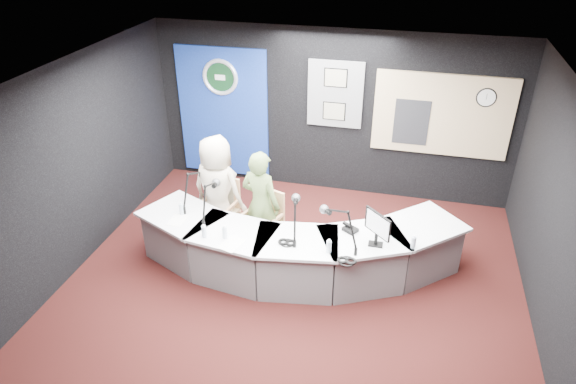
% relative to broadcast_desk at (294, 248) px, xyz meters
% --- Properties ---
extents(ground, '(6.00, 6.00, 0.00)m').
position_rel_broadcast_desk_xyz_m(ground, '(0.05, -0.55, -0.38)').
color(ground, black).
rests_on(ground, ground).
extents(ceiling, '(6.00, 6.00, 0.02)m').
position_rel_broadcast_desk_xyz_m(ceiling, '(0.05, -0.55, 2.42)').
color(ceiling, silver).
rests_on(ceiling, ground).
extents(wall_back, '(6.00, 0.02, 2.80)m').
position_rel_broadcast_desk_xyz_m(wall_back, '(0.05, 2.45, 1.02)').
color(wall_back, black).
rests_on(wall_back, ground).
extents(wall_left, '(0.02, 6.00, 2.80)m').
position_rel_broadcast_desk_xyz_m(wall_left, '(-2.95, -0.55, 1.02)').
color(wall_left, black).
rests_on(wall_left, ground).
extents(wall_right, '(0.02, 6.00, 2.80)m').
position_rel_broadcast_desk_xyz_m(wall_right, '(3.05, -0.55, 1.02)').
color(wall_right, black).
rests_on(wall_right, ground).
extents(broadcast_desk, '(4.50, 1.90, 0.75)m').
position_rel_broadcast_desk_xyz_m(broadcast_desk, '(0.00, 0.00, 0.00)').
color(broadcast_desk, silver).
rests_on(broadcast_desk, ground).
extents(backdrop_panel, '(1.60, 0.05, 2.30)m').
position_rel_broadcast_desk_xyz_m(backdrop_panel, '(-1.85, 2.42, 0.88)').
color(backdrop_panel, navy).
rests_on(backdrop_panel, wall_back).
extents(agency_seal, '(0.63, 0.07, 0.63)m').
position_rel_broadcast_desk_xyz_m(agency_seal, '(-1.85, 2.38, 1.52)').
color(agency_seal, silver).
rests_on(agency_seal, backdrop_panel).
extents(seal_center, '(0.48, 0.01, 0.48)m').
position_rel_broadcast_desk_xyz_m(seal_center, '(-1.85, 2.38, 1.52)').
color(seal_center, black).
rests_on(seal_center, backdrop_panel).
extents(pinboard, '(0.90, 0.04, 1.10)m').
position_rel_broadcast_desk_xyz_m(pinboard, '(0.10, 2.42, 1.38)').
color(pinboard, slate).
rests_on(pinboard, wall_back).
extents(framed_photo_upper, '(0.34, 0.02, 0.27)m').
position_rel_broadcast_desk_xyz_m(framed_photo_upper, '(0.10, 2.39, 1.65)').
color(framed_photo_upper, gray).
rests_on(framed_photo_upper, pinboard).
extents(framed_photo_lower, '(0.34, 0.02, 0.27)m').
position_rel_broadcast_desk_xyz_m(framed_photo_lower, '(0.10, 2.39, 1.09)').
color(framed_photo_lower, gray).
rests_on(framed_photo_lower, pinboard).
extents(booth_window_frame, '(2.12, 0.06, 1.32)m').
position_rel_broadcast_desk_xyz_m(booth_window_frame, '(1.80, 2.42, 1.18)').
color(booth_window_frame, tan).
rests_on(booth_window_frame, wall_back).
extents(booth_glow, '(2.00, 0.02, 1.20)m').
position_rel_broadcast_desk_xyz_m(booth_glow, '(1.80, 2.41, 1.18)').
color(booth_glow, '#DCB88B').
rests_on(booth_glow, booth_window_frame).
extents(equipment_rack, '(0.55, 0.02, 0.75)m').
position_rel_broadcast_desk_xyz_m(equipment_rack, '(1.35, 2.39, 1.03)').
color(equipment_rack, black).
rests_on(equipment_rack, booth_window_frame).
extents(wall_clock, '(0.28, 0.01, 0.28)m').
position_rel_broadcast_desk_xyz_m(wall_clock, '(2.40, 2.39, 1.52)').
color(wall_clock, white).
rests_on(wall_clock, booth_window_frame).
extents(armchair_left, '(0.70, 0.70, 1.07)m').
position_rel_broadcast_desk_xyz_m(armchair_left, '(-1.26, 0.49, 0.16)').
color(armchair_left, '#B48052').
rests_on(armchair_left, ground).
extents(armchair_right, '(0.76, 0.76, 1.05)m').
position_rel_broadcast_desk_xyz_m(armchair_right, '(-0.55, 0.30, 0.15)').
color(armchair_right, '#B48052').
rests_on(armchair_right, ground).
extents(draped_jacket, '(0.51, 0.18, 0.70)m').
position_rel_broadcast_desk_xyz_m(draped_jacket, '(-1.32, 0.74, 0.24)').
color(draped_jacket, slate).
rests_on(draped_jacket, armchair_left).
extents(person_man, '(0.92, 0.70, 1.68)m').
position_rel_broadcast_desk_xyz_m(person_man, '(-1.26, 0.49, 0.46)').
color(person_man, beige).
rests_on(person_man, ground).
extents(person_woman, '(0.68, 0.54, 1.62)m').
position_rel_broadcast_desk_xyz_m(person_woman, '(-0.55, 0.30, 0.44)').
color(person_woman, '#59713B').
rests_on(person_woman, ground).
extents(computer_monitor, '(0.34, 0.33, 0.30)m').
position_rel_broadcast_desk_xyz_m(computer_monitor, '(1.08, -0.18, 0.70)').
color(computer_monitor, black).
rests_on(computer_monitor, broadcast_desk).
extents(desk_phone, '(0.23, 0.22, 0.04)m').
position_rel_broadcast_desk_xyz_m(desk_phone, '(0.73, 0.05, 0.40)').
color(desk_phone, black).
rests_on(desk_phone, broadcast_desk).
extents(headphones_near, '(0.22, 0.22, 0.04)m').
position_rel_broadcast_desk_xyz_m(headphones_near, '(0.78, -0.61, 0.39)').
color(headphones_near, black).
rests_on(headphones_near, broadcast_desk).
extents(headphones_far, '(0.20, 0.20, 0.03)m').
position_rel_broadcast_desk_xyz_m(headphones_far, '(0.00, -0.42, 0.39)').
color(headphones_far, black).
rests_on(headphones_far, broadcast_desk).
extents(paper_stack, '(0.21, 0.29, 0.00)m').
position_rel_broadcast_desk_xyz_m(paper_stack, '(-1.55, -0.26, 0.38)').
color(paper_stack, white).
rests_on(paper_stack, broadcast_desk).
extents(notepad, '(0.32, 0.38, 0.00)m').
position_rel_broadcast_desk_xyz_m(notepad, '(-0.66, -0.59, 0.38)').
color(notepad, white).
rests_on(notepad, broadcast_desk).
extents(boom_mic_a, '(0.19, 0.74, 0.60)m').
position_rel_broadcast_desk_xyz_m(boom_mic_a, '(-1.49, 0.23, 0.68)').
color(boom_mic_a, black).
rests_on(boom_mic_a, broadcast_desk).
extents(boom_mic_b, '(0.16, 0.74, 0.60)m').
position_rel_broadcast_desk_xyz_m(boom_mic_b, '(-1.16, -0.02, 0.68)').
color(boom_mic_b, black).
rests_on(boom_mic_b, broadcast_desk).
extents(boom_mic_c, '(0.25, 0.73, 0.60)m').
position_rel_broadcast_desk_xyz_m(boom_mic_c, '(0.05, -0.16, 0.68)').
color(boom_mic_c, black).
rests_on(boom_mic_c, broadcast_desk).
extents(boom_mic_d, '(0.59, 0.52, 0.60)m').
position_rel_broadcast_desk_xyz_m(boom_mic_d, '(0.63, -0.25, 0.68)').
color(boom_mic_d, black).
rests_on(boom_mic_d, broadcast_desk).
extents(water_bottles, '(3.16, 0.58, 0.18)m').
position_rel_broadcast_desk_xyz_m(water_bottles, '(-0.01, -0.27, 0.46)').
color(water_bottles, silver).
rests_on(water_bottles, broadcast_desk).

